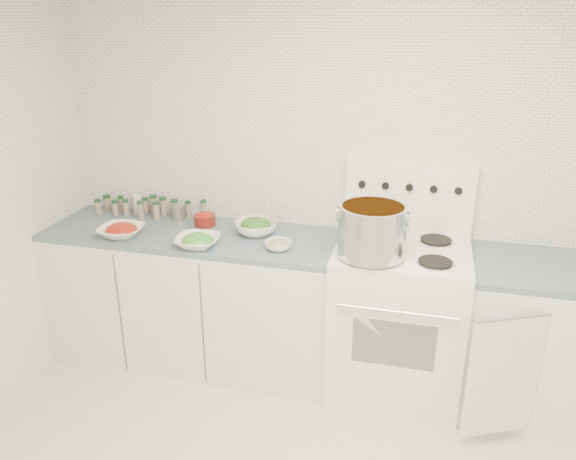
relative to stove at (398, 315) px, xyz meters
The scene contains 13 objects.
room_walls 1.66m from the stove, 112.04° to the right, with size 3.54×3.04×2.52m.
counter_left 1.31m from the stove, behind, with size 1.85×0.62×0.90m.
stove is the anchor object (origin of this frame).
counter_right 0.82m from the stove, ahead, with size 0.89×0.80×0.90m.
stock_pot 0.65m from the stove, 133.95° to the right, with size 0.39×0.37×0.28m.
bowl_tomato 1.76m from the stove, behind, with size 0.27×0.27×0.09m.
bowl_snowpea 1.27m from the stove, behind, with size 0.28×0.28×0.09m.
bowl_broccoli 1.01m from the stove, behind, with size 0.34×0.34×0.11m.
bowl_zucchini 0.84m from the stove, 169.93° to the right, with size 0.19×0.19×0.06m.
bowl_pepper 1.35m from the stove, behind, with size 0.14×0.14×0.09m.
salt_canister 1.88m from the stove, behind, with size 0.06×0.06×0.13m, color white.
tin_can 1.55m from the stove, behind, with size 0.08×0.08×0.10m, color gray.
spice_cluster 1.80m from the stove, behind, with size 0.77×0.15×0.14m.
Camera 1 is at (0.57, -1.83, 2.19)m, focal length 35.00 mm.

